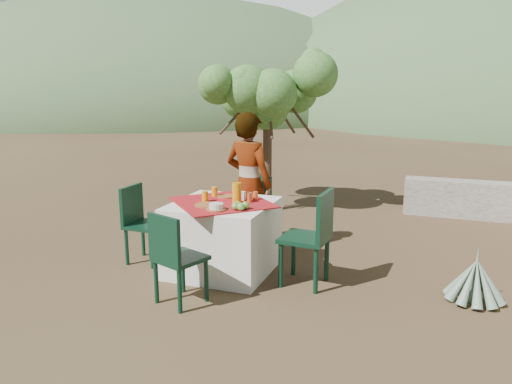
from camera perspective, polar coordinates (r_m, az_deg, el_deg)
ground at (r=5.64m, az=-10.26°, el=-8.46°), size 160.00×160.00×0.00m
table at (r=5.37m, az=-3.81°, el=-5.09°), size 1.30×1.30×0.76m
chair_far at (r=6.20m, az=-0.34°, el=-1.69°), size 0.52×0.52×0.87m
chair_near at (r=4.57m, az=-9.35°, el=-7.11°), size 0.51×0.51×0.86m
chair_left at (r=5.75m, az=-13.06°, el=-3.14°), size 0.41×0.41×0.87m
chair_right at (r=4.95m, az=6.51°, el=-4.75°), size 0.48×0.48×0.97m
person at (r=5.81m, az=-0.84°, el=0.95°), size 0.69×0.55×1.67m
shrub_tree at (r=7.70m, az=1.96°, el=10.22°), size 1.83×1.79×2.15m
agave at (r=5.10m, az=23.77°, el=-9.30°), size 0.55×0.55×0.58m
stone_wall at (r=8.17m, az=25.74°, el=-0.96°), size 2.60×0.35×0.55m
hill_near_left at (r=40.32m, az=-11.17°, el=9.38°), size 40.00×40.00×16.00m
hill_far_center at (r=56.97m, az=13.35°, el=10.11°), size 60.00×60.00×24.00m
plate_far at (r=5.48m, az=-3.43°, el=-0.50°), size 0.20×0.20×0.01m
plate_near at (r=5.11m, az=-5.64°, el=-1.48°), size 0.25×0.25×0.01m
glass_far at (r=5.51m, az=-4.75°, el=0.04°), size 0.07×0.07×0.11m
glass_near at (r=5.28m, az=-5.84°, el=-0.50°), size 0.07×0.07×0.11m
juice_pitcher at (r=5.18m, az=-2.21°, el=-0.10°), size 0.10×0.10×0.21m
bowl_plate at (r=4.94m, az=-4.56°, el=-1.97°), size 0.21×0.21×0.01m
white_bowl at (r=4.93m, az=-4.57°, el=-1.61°), size 0.14×0.14×0.05m
jar_left at (r=5.23m, az=-0.81°, el=-0.62°), size 0.07×0.07×0.10m
jar_right at (r=5.34m, az=-0.07°, el=-0.42°), size 0.06×0.06×0.09m
napkin_holder at (r=5.32m, az=-1.62°, el=-0.43°), size 0.08×0.05×0.09m
fruit_cluster at (r=4.93m, az=-1.86°, el=-1.58°), size 0.16×0.15×0.08m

